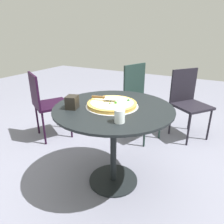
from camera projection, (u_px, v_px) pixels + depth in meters
The scene contains 9 objects.
ground_plane at pixel (113, 180), 1.95m from camera, with size 10.00×10.00×0.00m, color slate.
patio_table at pixel (113, 124), 1.74m from camera, with size 0.98×0.98×0.74m.
pizza_on_tray at pixel (112, 104), 1.69m from camera, with size 0.43×0.43×0.05m.
pizza_server at pixel (104, 98), 1.71m from camera, with size 0.11×0.21×0.02m.
drinking_cup at pixel (120, 116), 1.38m from camera, with size 0.07×0.07×0.09m, color white.
napkin_dispenser at pixel (72, 102), 1.63m from camera, with size 0.10×0.08×0.10m, color black.
patio_chair_near at pixel (188, 99), 2.64m from camera, with size 0.55×0.55×0.87m.
patio_chair_far at pixel (45, 101), 2.57m from camera, with size 0.55×0.55×0.85m.
patio_chair_corner at pixel (140, 97), 2.58m from camera, with size 0.47×0.47×0.94m.
Camera 1 is at (-1.39, -0.75, 1.32)m, focal length 33.24 mm.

